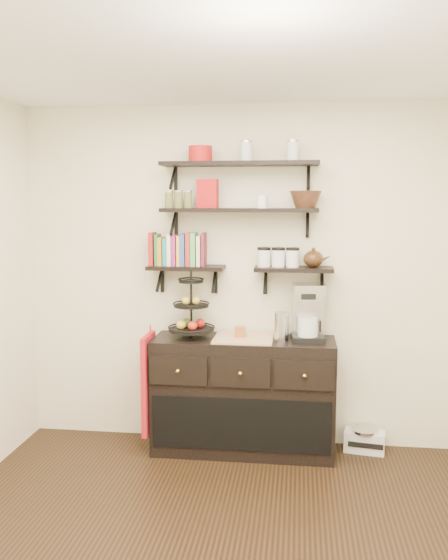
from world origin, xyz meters
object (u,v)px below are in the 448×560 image
(fruit_stand, at_px, (192,315))
(radio, at_px, (364,440))
(sideboard, at_px, (243,395))
(coffee_maker, at_px, (308,313))

(fruit_stand, xyz_separation_m, radio, (1.35, 0.10, -0.99))
(radio, bearing_deg, sideboard, -164.81)
(fruit_stand, distance_m, coffee_maker, 0.89)
(fruit_stand, relative_size, radio, 1.59)
(coffee_maker, distance_m, radio, 1.12)
(fruit_stand, bearing_deg, coffee_maker, 1.66)
(coffee_maker, xyz_separation_m, radio, (0.46, 0.07, -1.02))
(fruit_stand, relative_size, coffee_maker, 1.20)
(fruit_stand, distance_m, radio, 1.68)
(sideboard, xyz_separation_m, coffee_maker, (0.49, 0.03, 0.66))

